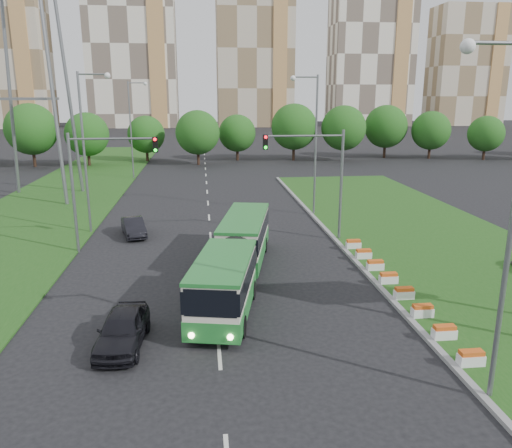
{
  "coord_description": "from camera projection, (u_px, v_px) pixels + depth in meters",
  "views": [
    {
      "loc": [
        -3.51,
        -24.43,
        10.33
      ],
      "look_at": [
        -0.27,
        5.28,
        2.6
      ],
      "focal_mm": 35.0,
      "sensor_mm": 36.0,
      "label": 1
    }
  ],
  "objects": [
    {
      "name": "lane_markings",
      "position": [
        209.0,
        212.0,
        45.41
      ],
      "size": [
        0.2,
        100.0,
        0.01
      ],
      "primitive_type": null,
      "color": "silver",
      "rests_on": "ground"
    },
    {
      "name": "apartment_tower_ceast",
      "position": [
        254.0,
        50.0,
        166.15
      ],
      "size": [
        25.0,
        15.0,
        50.0
      ],
      "primitive_type": "cube",
      "color": "beige",
      "rests_on": "ground"
    },
    {
      "name": "midrise_east",
      "position": [
        466.0,
        67.0,
        175.28
      ],
      "size": [
        24.0,
        14.0,
        40.0
      ],
      "primitive_type": "cube",
      "color": "beige",
      "rests_on": "ground"
    },
    {
      "name": "street_lamps",
      "position": [
        209.0,
        160.0,
        34.28
      ],
      "size": [
        36.0,
        60.0,
        12.0
      ],
      "primitive_type": null,
      "color": "slate",
      "rests_on": "ground"
    },
    {
      "name": "car_left_near",
      "position": [
        123.0,
        329.0,
        21.02
      ],
      "size": [
        2.11,
        4.65,
        1.55
      ],
      "primitive_type": "imported",
      "rotation": [
        0.0,
        0.0,
        -0.06
      ],
      "color": "black",
      "rests_on": "ground"
    },
    {
      "name": "grass_median",
      "position": [
        437.0,
        244.0,
        35.52
      ],
      "size": [
        14.0,
        60.0,
        0.15
      ],
      "primitive_type": "cube",
      "color": "#1D4D16",
      "rests_on": "ground"
    },
    {
      "name": "traffic_mast_median",
      "position": [
        320.0,
        168.0,
        35.26
      ],
      "size": [
        5.76,
        0.32,
        8.0
      ],
      "color": "slate",
      "rests_on": "ground"
    },
    {
      "name": "ground",
      "position": [
        272.0,
        296.0,
        26.47
      ],
      "size": [
        360.0,
        360.0,
        0.0
      ],
      "primitive_type": "plane",
      "color": "black",
      "rests_on": "ground"
    },
    {
      "name": "apartment_tower_west",
      "position": [
        4.0,
        51.0,
        157.99
      ],
      "size": [
        26.0,
        15.0,
        48.0
      ],
      "primitive_type": "cube",
      "color": "beige",
      "rests_on": "ground"
    },
    {
      "name": "car_left_far",
      "position": [
        134.0,
        227.0,
        37.64
      ],
      "size": [
        2.47,
        4.4,
        1.37
      ],
      "primitive_type": "imported",
      "rotation": [
        0.0,
        0.0,
        0.26
      ],
      "color": "black",
      "rests_on": "ground"
    },
    {
      "name": "articulated_bus",
      "position": [
        234.0,
        256.0,
        27.91
      ],
      "size": [
        2.46,
        15.78,
        2.6
      ],
      "rotation": [
        0.0,
        0.0,
        -0.21
      ],
      "color": "beige",
      "rests_on": "ground"
    },
    {
      "name": "apartment_tower_east",
      "position": [
        370.0,
        56.0,
        170.72
      ],
      "size": [
        27.0,
        15.0,
        47.0
      ],
      "primitive_type": "cube",
      "color": "white",
      "rests_on": "ground"
    },
    {
      "name": "apartment_tower_cwest",
      "position": [
        132.0,
        45.0,
        161.69
      ],
      "size": [
        28.0,
        15.0,
        52.0
      ],
      "primitive_type": "cube",
      "color": "white",
      "rests_on": "ground"
    },
    {
      "name": "traffic_mast_left",
      "position": [
        97.0,
        174.0,
        32.7
      ],
      "size": [
        5.76,
        0.32,
        8.0
      ],
      "color": "slate",
      "rests_on": "ground"
    },
    {
      "name": "left_verge",
      "position": [
        54.0,
        204.0,
        48.63
      ],
      "size": [
        12.0,
        110.0,
        0.1
      ],
      "primitive_type": "cube",
      "color": "#1D4D16",
      "rests_on": "ground"
    },
    {
      "name": "flower_planters",
      "position": [
        396.0,
        285.0,
        26.77
      ],
      "size": [
        1.1,
        15.9,
        0.6
      ],
      "primitive_type": null,
      "color": "white",
      "rests_on": "grass_median"
    },
    {
      "name": "median_kerb",
      "position": [
        342.0,
        247.0,
        34.78
      ],
      "size": [
        0.3,
        60.0,
        0.18
      ],
      "primitive_type": "cube",
      "color": "gray",
      "rests_on": "ground"
    },
    {
      "name": "shopping_trolley",
      "position": [
        219.0,
        326.0,
        22.32
      ],
      "size": [
        0.37,
        0.39,
        0.63
      ],
      "rotation": [
        0.0,
        0.0,
        -0.35
      ],
      "color": "#D8640B",
      "rests_on": "ground"
    },
    {
      "name": "pedestrian",
      "position": [
        212.0,
        311.0,
        22.43
      ],
      "size": [
        0.65,
        0.79,
        1.86
      ],
      "primitive_type": "imported",
      "rotation": [
        0.0,
        0.0,
        1.91
      ],
      "color": "gray",
      "rests_on": "ground"
    },
    {
      "name": "tree_line",
      "position": [
        286.0,
        133.0,
        79.33
      ],
      "size": [
        120.0,
        8.0,
        9.0
      ],
      "primitive_type": null,
      "color": "#1D5216",
      "rests_on": "ground"
    }
  ]
}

